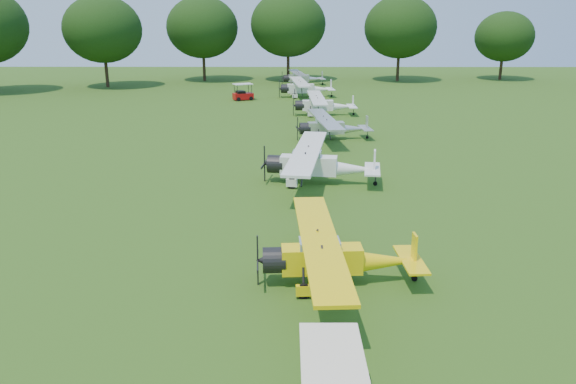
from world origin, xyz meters
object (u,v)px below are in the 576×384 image
aircraft_5 (322,104)px  aircraft_6 (305,87)px  golf_cart (243,95)px  aircraft_4 (331,126)px  aircraft_3 (317,162)px  aircraft_7 (302,77)px  aircraft_2 (334,255)px

aircraft_5 → aircraft_6: bearing=94.8°
golf_cart → aircraft_4: bearing=-91.0°
aircraft_3 → aircraft_4: size_ratio=1.15×
aircraft_3 → aircraft_5: aircraft_3 is taller
aircraft_4 → aircraft_5: bearing=83.6°
aircraft_6 → aircraft_7: bearing=84.9°
aircraft_4 → golf_cart: size_ratio=3.76×
aircraft_4 → aircraft_6: bearing=86.7°
aircraft_5 → aircraft_6: size_ratio=0.93×
aircraft_3 → aircraft_7: bearing=97.7°
aircraft_4 → aircraft_7: bearing=85.7°
aircraft_3 → golf_cart: (-7.16, 33.77, -0.63)m
aircraft_2 → aircraft_5: 36.41m
aircraft_7 → aircraft_5: bearing=-94.6°
aircraft_7 → aircraft_3: bearing=-98.2°
aircraft_6 → aircraft_4: bearing=-91.9°
aircraft_2 → golf_cart: bearing=95.8°
aircraft_2 → aircraft_7: size_ratio=1.01×
aircraft_5 → aircraft_4: bearing=-91.2°
aircraft_3 → aircraft_6: aircraft_3 is taller
aircraft_5 → aircraft_2: bearing=-94.1°
aircraft_5 → golf_cart: aircraft_5 is taller
aircraft_4 → aircraft_6: 24.10m
aircraft_6 → golf_cart: (-7.27, -2.48, -0.59)m
aircraft_3 → aircraft_4: aircraft_3 is taller
aircraft_2 → aircraft_5: (1.54, 36.38, 0.02)m
aircraft_2 → aircraft_6: aircraft_6 is taller
aircraft_5 → golf_cart: (-8.73, 10.31, -0.52)m
aircraft_5 → aircraft_6: aircraft_6 is taller
aircraft_2 → aircraft_3: (-0.03, 12.92, 0.14)m
aircraft_3 → aircraft_4: bearing=89.8°
aircraft_2 → aircraft_6: 49.17m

